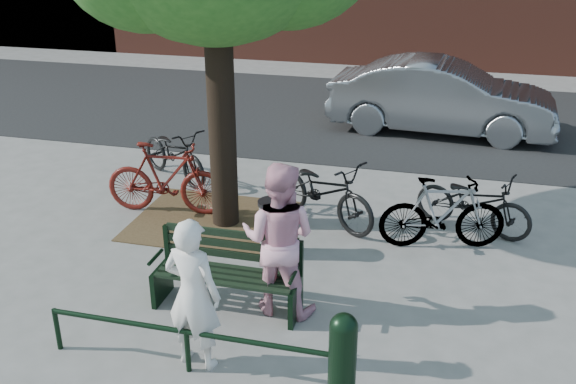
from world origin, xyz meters
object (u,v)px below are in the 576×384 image
(parked_car, at_px, (442,97))
(bicycle_c, at_px, (323,191))
(park_bench, at_px, (228,270))
(person_right, at_px, (279,239))
(litter_bin, at_px, (272,228))
(bollard, at_px, (343,356))
(person_left, at_px, (193,294))

(parked_car, bearing_deg, bicycle_c, 166.71)
(park_bench, distance_m, person_right, 0.75)
(park_bench, height_order, litter_bin, park_bench)
(bicycle_c, distance_m, parked_car, 5.28)
(park_bench, xyz_separation_m, bollard, (1.60, -1.34, 0.06))
(park_bench, relative_size, parked_car, 0.37)
(litter_bin, bearing_deg, bollard, -61.87)
(person_left, relative_size, bicycle_c, 0.84)
(park_bench, distance_m, bollard, 2.09)
(person_left, relative_size, bollard, 1.67)
(park_bench, height_order, person_left, person_left)
(park_bench, bearing_deg, parked_car, 73.94)
(park_bench, relative_size, person_right, 0.94)
(person_right, bearing_deg, parked_car, -99.80)
(park_bench, relative_size, person_left, 1.04)
(person_left, distance_m, bicycle_c, 3.70)
(bollard, bearing_deg, person_left, 172.08)
(person_left, relative_size, parked_car, 0.35)
(person_right, height_order, bollard, person_right)
(bicycle_c, height_order, parked_car, parked_car)
(bicycle_c, bearing_deg, person_left, -158.69)
(person_left, distance_m, parked_car, 8.95)
(park_bench, xyz_separation_m, parked_car, (2.18, 7.56, 0.30))
(litter_bin, bearing_deg, park_bench, -96.70)
(park_bench, distance_m, litter_bin, 1.36)
(park_bench, distance_m, bicycle_c, 2.59)
(person_left, bearing_deg, bollard, -179.79)
(person_right, xyz_separation_m, parked_car, (1.57, 7.49, -0.15))
(park_bench, bearing_deg, person_right, 6.74)
(person_right, bearing_deg, bicycle_c, -88.34)
(person_right, height_order, litter_bin, person_right)
(bicycle_c, bearing_deg, parked_car, 13.30)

